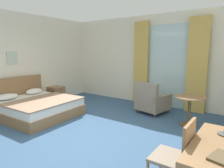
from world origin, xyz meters
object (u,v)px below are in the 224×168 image
Objects in this scene: desk_chair at (178,153)px; framed_picture at (12,58)px; writing_desk at (223,153)px; armchair_by_window at (152,101)px; bed at (35,106)px; round_cafe_table at (190,104)px; nightstand at (56,94)px; closed_book at (223,157)px.

desk_chair is 2.59× the size of framed_picture.
desk_chair reaches higher than writing_desk.
armchair_by_window is 4.21m from framed_picture.
bed reaches higher than round_cafe_table.
armchair_by_window is (2.51, 2.01, 0.09)m from bed.
bed is at bearing 169.35° from desk_chair.
framed_picture is (-0.99, 0.00, 1.29)m from bed.
nightstand is 1.87m from framed_picture.
bed is 5.69× the size of framed_picture.
desk_chair is at bearing -79.15° from round_cafe_table.
closed_book is 2.82m from round_cafe_table.
bed is 1.63× the size of writing_desk.
framed_picture is at bearing -176.13° from closed_book.
desk_chair is at bearing -8.65° from framed_picture.
nightstand is at bearing 120.24° from bed.
closed_book is 3.68m from armchair_by_window.
armchair_by_window is at bearing 160.77° from round_cafe_table.
armchair_by_window is 1.33× the size of round_cafe_table.
desk_chair is at bearing 166.30° from closed_book.
desk_chair reaches higher than closed_book.
framed_picture is at bearing -150.19° from armchair_by_window.
armchair_by_window is (-2.05, 3.03, -0.40)m from closed_book.
writing_desk is 4.54× the size of closed_book.
armchair_by_window reaches higher than round_cafe_table.
desk_chair is 2.43m from round_cafe_table.
round_cafe_table is at bearing 24.20° from bed.
nightstand is 5.72m from writing_desk.
closed_book is (0.49, -0.26, 0.23)m from desk_chair.
desk_chair is at bearing -23.49° from nightstand.
round_cafe_table reaches higher than nightstand.
round_cafe_table is (4.40, 0.28, 0.27)m from nightstand.
desk_chair is 0.60m from closed_book.
closed_book is (5.34, -2.37, 0.49)m from nightstand.
framed_picture is (-3.50, -2.00, 1.20)m from armchair_by_window.
armchair_by_window is at bearing 126.69° from writing_desk.
desk_chair is at bearing -10.65° from bed.
nightstand is 0.41× the size of writing_desk.
framed_picture is (-5.55, 1.03, 0.80)m from closed_book.
bed reaches higher than writing_desk.
desk_chair is (4.07, -0.77, 0.26)m from bed.
armchair_by_window is at bearing 119.41° from desk_chair.
closed_book is at bearing -23.92° from nightstand.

